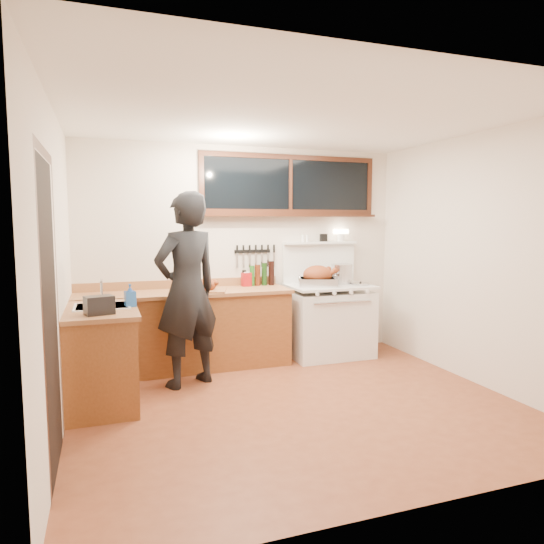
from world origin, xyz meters
name	(u,v)px	position (x,y,z in m)	size (l,w,h in m)	color
ground_plane	(297,405)	(0.00, 0.00, -0.01)	(4.00, 3.50, 0.02)	brown
room_shell	(298,226)	(0.00, 0.00, 1.65)	(4.10, 3.60, 2.65)	beige
counter_back	(185,330)	(-0.80, 1.45, 0.45)	(2.44, 0.64, 1.00)	brown
counter_left	(102,356)	(-1.70, 0.62, 0.45)	(0.64, 1.09, 0.90)	brown
sink_unit	(102,312)	(-1.68, 0.70, 0.85)	(0.50, 0.45, 0.37)	white
vintage_stove	(329,319)	(1.00, 1.41, 0.47)	(1.02, 0.74, 1.59)	white
back_window	(291,192)	(0.60, 1.72, 2.06)	(2.32, 0.13, 0.77)	black
left_doorway	(51,313)	(-1.99, -0.55, 1.09)	(0.02, 1.04, 2.17)	black
knife_strip	(254,252)	(0.12, 1.73, 1.31)	(0.52, 0.03, 0.28)	black
man	(187,290)	(-0.86, 0.88, 1.00)	(0.86, 0.73, 1.99)	black
soap_bottle	(130,295)	(-1.43, 0.62, 1.01)	(0.11, 0.11, 0.21)	#2054A4
toaster	(99,305)	(-1.70, 0.31, 0.98)	(0.26, 0.21, 0.16)	black
cutting_board	(206,287)	(-0.57, 1.34, 0.96)	(0.53, 0.45, 0.15)	#95613B
roast_turkey	(318,278)	(0.83, 1.36, 1.00)	(0.55, 0.48, 0.25)	silver
stockpot	(342,274)	(1.21, 1.48, 1.03)	(0.29, 0.29, 0.25)	silver
saucepan	(332,279)	(1.08, 1.51, 0.96)	(0.18, 0.29, 0.13)	silver
pot_lid	(360,284)	(1.38, 1.29, 0.91)	(0.27, 0.27, 0.04)	silver
coffee_tin	(246,279)	(-0.01, 1.63, 0.98)	(0.12, 0.10, 0.17)	maroon
pitcher	(246,279)	(-0.01, 1.64, 0.99)	(0.12, 0.12, 0.18)	white
bottle_cluster	(261,275)	(0.17, 1.63, 1.03)	(0.41, 0.07, 0.30)	black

